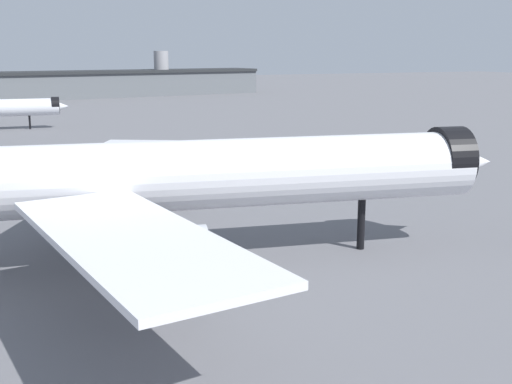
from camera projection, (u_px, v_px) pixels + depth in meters
The scene contains 5 objects.
ground at pixel (185, 261), 62.31m from camera, with size 900.00×900.00×0.00m, color slate.
airliner_near_gate at pixel (168, 178), 59.70m from camera, with size 68.23×61.54×19.17m.
terminal_building at pixel (51, 85), 270.33m from camera, with size 195.57×46.68×20.07m.
service_truck_front at pixel (97, 173), 98.70m from camera, with size 3.76×5.92×3.00m.
traffic_cone_near_nose at pixel (323, 183), 96.95m from camera, with size 0.55×0.55×0.68m, color #F2600C.
Camera 1 is at (-17.38, -57.20, 20.05)m, focal length 44.74 mm.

